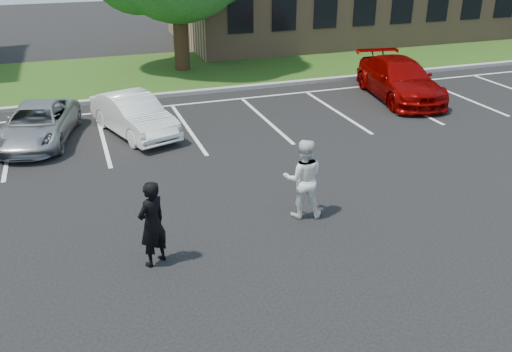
% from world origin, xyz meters
% --- Properties ---
extents(ground_plane, '(90.00, 90.00, 0.00)m').
position_xyz_m(ground_plane, '(0.00, 0.00, 0.00)').
color(ground_plane, black).
rests_on(ground_plane, ground).
extents(curb, '(40.00, 0.30, 0.15)m').
position_xyz_m(curb, '(0.00, 12.00, 0.07)').
color(curb, gray).
rests_on(curb, ground).
extents(grass_strip, '(44.00, 8.00, 0.08)m').
position_xyz_m(grass_strip, '(0.00, 16.00, 0.04)').
color(grass_strip, '#214112').
rests_on(grass_strip, ground).
extents(stall_lines, '(34.00, 5.36, 0.01)m').
position_xyz_m(stall_lines, '(1.40, 8.95, 0.01)').
color(stall_lines, white).
rests_on(stall_lines, ground).
extents(man_black_suit, '(0.79, 0.73, 1.81)m').
position_xyz_m(man_black_suit, '(-2.42, 0.26, 0.90)').
color(man_black_suit, black).
rests_on(man_black_suit, ground).
extents(man_white_shirt, '(1.09, 0.96, 1.90)m').
position_xyz_m(man_white_shirt, '(1.19, 1.12, 0.95)').
color(man_white_shirt, white).
rests_on(man_white_shirt, ground).
extents(car_silver_minivan, '(2.89, 4.56, 1.17)m').
position_xyz_m(car_silver_minivan, '(-4.69, 8.32, 0.59)').
color(car_silver_minivan, '#A0A3A7').
rests_on(car_silver_minivan, ground).
extents(car_white_sedan, '(2.57, 4.20, 1.31)m').
position_xyz_m(car_white_sedan, '(-1.74, 8.04, 0.65)').
color(car_white_sedan, white).
rests_on(car_white_sedan, ground).
extents(car_red_compact, '(2.91, 5.49, 1.51)m').
position_xyz_m(car_red_compact, '(8.70, 8.75, 0.76)').
color(car_red_compact, '#830302').
rests_on(car_red_compact, ground).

